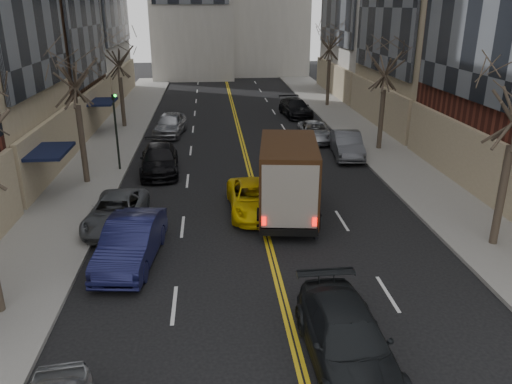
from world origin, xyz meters
TOP-DOWN VIEW (x-y plane):
  - sidewalk_left at (-9.00, 27.00)m, footprint 4.00×66.00m
  - sidewalk_right at (9.00, 27.00)m, footprint 4.00×66.00m
  - tree_lf_mid at (-8.80, 20.00)m, footprint 3.20×3.20m
  - tree_lf_far at (-8.80, 33.00)m, footprint 3.20×3.20m
  - tree_rt_mid at (8.80, 25.00)m, footprint 3.20×3.20m
  - tree_rt_far at (8.80, 40.00)m, footprint 3.20×3.20m
  - traffic_signal at (-7.39, 22.00)m, footprint 0.29×0.26m
  - ups_truck at (1.20, 14.96)m, footprint 3.23×6.61m
  - observer_sedan at (1.22, 4.82)m, footprint 2.19×5.17m
  - taxi at (-0.30, 15.34)m, footprint 2.35×4.89m
  - pedestrian at (2.01, 12.46)m, footprint 0.53×0.71m
  - parked_lf_b at (-5.21, 11.02)m, footprint 2.30×5.16m
  - parked_lf_c at (-6.30, 14.35)m, footprint 2.47×4.86m
  - parked_lf_d at (-5.10, 21.71)m, footprint 2.43×5.26m
  - parked_lf_e at (-5.10, 30.37)m, footprint 2.51×4.96m
  - parked_rt_a at (6.30, 23.75)m, footprint 2.13×4.83m
  - parked_rt_b at (5.10, 27.84)m, footprint 2.49×4.78m
  - parked_rt_c at (5.10, 35.96)m, footprint 2.55×5.26m

SIDE VIEW (x-z plane):
  - sidewalk_left at x=-9.00m, z-range 0.00..0.15m
  - sidewalk_right at x=9.00m, z-range 0.00..0.15m
  - parked_rt_b at x=5.10m, z-range 0.00..1.28m
  - parked_lf_c at x=-6.30m, z-range 0.00..1.31m
  - taxi at x=-0.30m, z-range 0.00..1.34m
  - parked_rt_c at x=5.10m, z-range 0.00..1.47m
  - parked_lf_d at x=-5.10m, z-range 0.00..1.49m
  - observer_sedan at x=1.22m, z-range 0.00..1.49m
  - parked_rt_a at x=6.30m, z-range 0.00..1.54m
  - parked_lf_e at x=-5.10m, z-range 0.00..1.62m
  - parked_lf_b at x=-5.21m, z-range 0.00..1.65m
  - pedestrian at x=2.01m, z-range 0.00..1.75m
  - ups_truck at x=1.20m, z-range 0.01..3.50m
  - traffic_signal at x=-7.39m, z-range 0.47..5.17m
  - tree_lf_far at x=-8.80m, z-range 1.97..10.08m
  - tree_rt_mid at x=8.80m, z-range 2.01..10.33m
  - tree_lf_mid at x=-8.80m, z-range 2.14..11.05m
  - tree_rt_far at x=8.80m, z-range 2.19..11.29m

